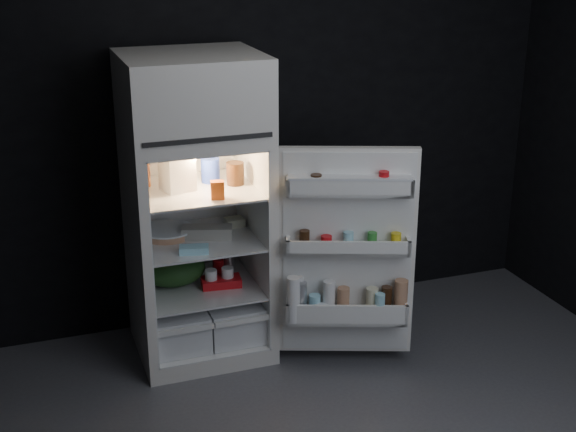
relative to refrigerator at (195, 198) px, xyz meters
name	(u,v)px	position (x,y,z in m)	size (l,w,h in m)	color
wall_back	(246,111)	(0.43, 0.38, 0.39)	(4.00, 0.00, 2.70)	black
refrigerator	(195,198)	(0.00, 0.00, 0.00)	(0.76, 0.71, 1.78)	white
fridge_door	(347,258)	(0.73, -0.51, -0.28)	(0.74, 0.43, 1.22)	white
milk_jug	(177,169)	(-0.10, -0.03, 0.19)	(0.16, 0.16, 0.24)	white
mayo_jar	(210,170)	(0.11, 0.05, 0.14)	(0.11, 0.11, 0.14)	#2039B1
jam_jar	(235,173)	(0.23, -0.04, 0.14)	(0.10, 0.10, 0.13)	black
amber_bottle	(142,167)	(-0.27, 0.10, 0.18)	(0.09, 0.09, 0.22)	#B44F1C
small_carton	(217,190)	(0.07, -0.26, 0.12)	(0.07, 0.05, 0.10)	#CF5418
egg_carton	(207,232)	(0.05, -0.06, -0.19)	(0.29, 0.11, 0.07)	gray
pie	(167,233)	(-0.16, 0.04, -0.21)	(0.28, 0.28, 0.04)	tan
flat_package	(194,250)	(-0.08, -0.26, -0.21)	(0.16, 0.08, 0.04)	#95D4E7
wrapped_pkg	(235,222)	(0.25, 0.07, -0.20)	(0.11, 0.09, 0.05)	beige
produce_bag	(174,269)	(-0.14, 0.02, -0.43)	(0.38, 0.32, 0.20)	#193815
yogurt_tray	(221,282)	(0.11, -0.10, -0.50)	(0.23, 0.12, 0.05)	red
small_can_red	(218,266)	(0.14, 0.09, -0.48)	(0.07, 0.07, 0.09)	red
small_can_silver	(229,263)	(0.22, 0.11, -0.48)	(0.07, 0.07, 0.09)	silver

